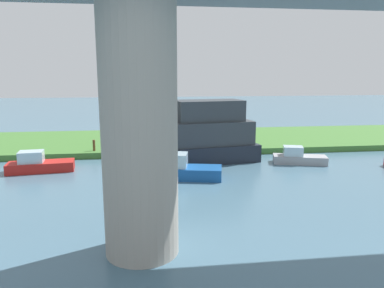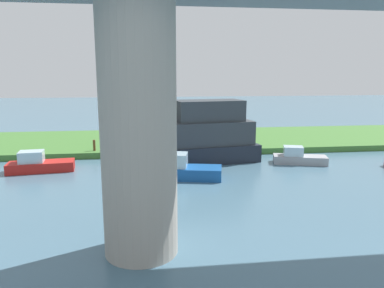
{
  "view_description": "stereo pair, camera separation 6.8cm",
  "coord_description": "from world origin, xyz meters",
  "px_view_note": "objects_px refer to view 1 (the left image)",
  "views": [
    {
      "loc": [
        4.85,
        28.85,
        6.63
      ],
      "look_at": [
        1.72,
        5.0,
        2.0
      ],
      "focal_mm": 34.08,
      "sensor_mm": 36.0,
      "label": 1
    },
    {
      "loc": [
        4.79,
        28.86,
        6.63
      ],
      "look_at": [
        1.72,
        5.0,
        2.0
      ],
      "focal_mm": 34.08,
      "sensor_mm": 36.0,
      "label": 2
    }
  ],
  "objects_px": {
    "riverboat_paddlewheel": "(39,164)",
    "motorboat_red": "(196,137)",
    "mooring_post": "(94,145)",
    "bridge_pylon": "(139,131)",
    "person_on_bank": "(137,141)",
    "skiff_small": "(298,157)",
    "houseboat_blue": "(181,169)"
  },
  "relations": [
    {
      "from": "skiff_small",
      "to": "riverboat_paddlewheel",
      "type": "bearing_deg",
      "value": -0.31
    },
    {
      "from": "bridge_pylon",
      "to": "skiff_small",
      "type": "distance_m",
      "value": 17.52
    },
    {
      "from": "motorboat_red",
      "to": "skiff_small",
      "type": "xyz_separation_m",
      "value": [
        -7.52,
        1.59,
        -1.44
      ]
    },
    {
      "from": "bridge_pylon",
      "to": "skiff_small",
      "type": "height_order",
      "value": "bridge_pylon"
    },
    {
      "from": "person_on_bank",
      "to": "houseboat_blue",
      "type": "xyz_separation_m",
      "value": [
        -2.91,
        7.39,
        -0.62
      ]
    },
    {
      "from": "riverboat_paddlewheel",
      "to": "houseboat_blue",
      "type": "height_order",
      "value": "houseboat_blue"
    },
    {
      "from": "bridge_pylon",
      "to": "houseboat_blue",
      "type": "bearing_deg",
      "value": -104.23
    },
    {
      "from": "riverboat_paddlewheel",
      "to": "mooring_post",
      "type": "bearing_deg",
      "value": -127.44
    },
    {
      "from": "person_on_bank",
      "to": "mooring_post",
      "type": "xyz_separation_m",
      "value": [
        3.47,
        0.3,
        -0.26
      ]
    },
    {
      "from": "mooring_post",
      "to": "riverboat_paddlewheel",
      "type": "xyz_separation_m",
      "value": [
        3.21,
        4.19,
        -0.43
      ]
    },
    {
      "from": "person_on_bank",
      "to": "houseboat_blue",
      "type": "distance_m",
      "value": 7.97
    },
    {
      "from": "houseboat_blue",
      "to": "person_on_bank",
      "type": "bearing_deg",
      "value": -68.54
    },
    {
      "from": "bridge_pylon",
      "to": "riverboat_paddlewheel",
      "type": "distance_m",
      "value": 15.02
    },
    {
      "from": "person_on_bank",
      "to": "riverboat_paddlewheel",
      "type": "relative_size",
      "value": 0.31
    },
    {
      "from": "houseboat_blue",
      "to": "bridge_pylon",
      "type": "bearing_deg",
      "value": 75.77
    },
    {
      "from": "skiff_small",
      "to": "houseboat_blue",
      "type": "bearing_deg",
      "value": 17.02
    },
    {
      "from": "bridge_pylon",
      "to": "mooring_post",
      "type": "distance_m",
      "value": 17.6
    },
    {
      "from": "mooring_post",
      "to": "houseboat_blue",
      "type": "height_order",
      "value": "houseboat_blue"
    },
    {
      "from": "motorboat_red",
      "to": "houseboat_blue",
      "type": "distance_m",
      "value": 4.86
    },
    {
      "from": "mooring_post",
      "to": "riverboat_paddlewheel",
      "type": "height_order",
      "value": "riverboat_paddlewheel"
    },
    {
      "from": "mooring_post",
      "to": "bridge_pylon",
      "type": "bearing_deg",
      "value": 103.17
    },
    {
      "from": "person_on_bank",
      "to": "houseboat_blue",
      "type": "bearing_deg",
      "value": 111.46
    },
    {
      "from": "skiff_small",
      "to": "bridge_pylon",
      "type": "bearing_deg",
      "value": 47.07
    },
    {
      "from": "person_on_bank",
      "to": "motorboat_red",
      "type": "height_order",
      "value": "motorboat_red"
    },
    {
      "from": "motorboat_red",
      "to": "bridge_pylon",
      "type": "bearing_deg",
      "value": 73.83
    },
    {
      "from": "person_on_bank",
      "to": "riverboat_paddlewheel",
      "type": "height_order",
      "value": "person_on_bank"
    },
    {
      "from": "riverboat_paddlewheel",
      "to": "houseboat_blue",
      "type": "relative_size",
      "value": 0.88
    },
    {
      "from": "motorboat_red",
      "to": "skiff_small",
      "type": "relative_size",
      "value": 2.54
    },
    {
      "from": "person_on_bank",
      "to": "skiff_small",
      "type": "distance_m",
      "value": 12.91
    },
    {
      "from": "riverboat_paddlewheel",
      "to": "motorboat_red",
      "type": "bearing_deg",
      "value": -172.43
    },
    {
      "from": "mooring_post",
      "to": "motorboat_red",
      "type": "distance_m",
      "value": 8.49
    },
    {
      "from": "riverboat_paddlewheel",
      "to": "person_on_bank",
      "type": "bearing_deg",
      "value": -146.07
    }
  ]
}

